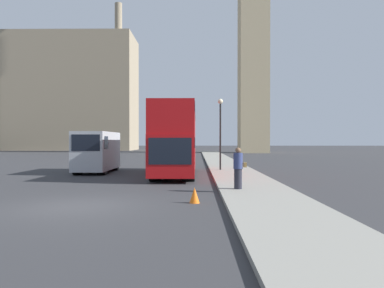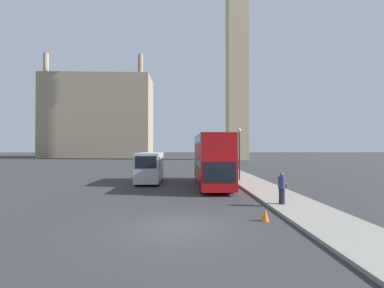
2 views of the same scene
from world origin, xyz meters
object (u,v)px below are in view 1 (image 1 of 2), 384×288
object	(u,v)px
white_van	(97,151)
street_lamp	(220,122)
pedestrian	(238,168)
red_double_decker_bus	(176,137)

from	to	relation	value
white_van	street_lamp	size ratio (longest dim) A/B	1.08
street_lamp	white_van	bearing A→B (deg)	-175.16
white_van	pedestrian	bearing A→B (deg)	-48.46
red_double_decker_bus	white_van	bearing A→B (deg)	160.96
red_double_decker_bus	street_lamp	bearing A→B (deg)	41.22
pedestrian	street_lamp	bearing A→B (deg)	90.48
white_van	pedestrian	distance (m)	12.98
street_lamp	red_double_decker_bus	bearing A→B (deg)	-138.78
pedestrian	street_lamp	size ratio (longest dim) A/B	0.35
red_double_decker_bus	street_lamp	distance (m)	4.13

